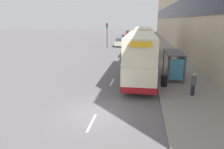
{
  "coord_description": "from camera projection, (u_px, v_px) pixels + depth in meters",
  "views": [
    {
      "loc": [
        2.62,
        -10.84,
        5.53
      ],
      "look_at": [
        -1.87,
        18.82,
        -2.72
      ],
      "focal_mm": 32.0,
      "sensor_mm": 36.0,
      "label": 1
    }
  ],
  "objects": [
    {
      "name": "lane_mark_3",
      "position": [
        126.0,
        54.0,
        32.92
      ],
      "size": [
        0.12,
        2.0,
        0.01
      ],
      "color": "silver",
      "rests_on": "ground_plane"
    },
    {
      "name": "car_2",
      "position": [
        120.0,
        42.0,
        42.73
      ],
      "size": [
        2.09,
        4.37,
        1.73
      ],
      "rotation": [
        0.0,
        0.0,
        3.14
      ],
      "color": "#B7B799",
      "rests_on": "ground_plane"
    },
    {
      "name": "lane_mark_2",
      "position": [
        121.0,
        64.0,
        25.64
      ],
      "size": [
        0.12,
        2.0,
        0.01
      ],
      "color": "silver",
      "rests_on": "ground_plane"
    },
    {
      "name": "terrace_facade",
      "position": [
        179.0,
        7.0,
        45.17
      ],
      "size": [
        3.1,
        93.0,
        16.59
      ],
      "color": "#C6B793",
      "rests_on": "ground_plane"
    },
    {
      "name": "car_0",
      "position": [
        125.0,
        38.0,
        52.69
      ],
      "size": [
        1.97,
        4.44,
        1.74
      ],
      "rotation": [
        0.0,
        0.0,
        3.14
      ],
      "color": "maroon",
      "rests_on": "ground_plane"
    },
    {
      "name": "pedestrian_at_shelter",
      "position": [
        193.0,
        84.0,
        14.54
      ],
      "size": [
        0.33,
        0.33,
        1.68
      ],
      "color": "#23232D",
      "rests_on": "ground_plane"
    },
    {
      "name": "lane_mark_4",
      "position": [
        129.0,
        48.0,
        40.2
      ],
      "size": [
        0.12,
        2.0,
        0.01
      ],
      "color": "silver",
      "rests_on": "ground_plane"
    },
    {
      "name": "car_3",
      "position": [
        128.0,
        33.0,
        71.38
      ],
      "size": [
        1.92,
        4.37,
        1.8
      ],
      "rotation": [
        0.0,
        0.0,
        3.14
      ],
      "color": "maroon",
      "rests_on": "ground_plane"
    },
    {
      "name": "pedestrian_1",
      "position": [
        169.0,
        62.0,
        22.2
      ],
      "size": [
        0.32,
        0.32,
        1.63
      ],
      "color": "#23232D",
      "rests_on": "ground_plane"
    },
    {
      "name": "double_decker_bus_ahead",
      "position": [
        143.0,
        41.0,
        31.9
      ],
      "size": [
        2.85,
        11.1,
        4.3
      ],
      "color": "beige",
      "rests_on": "ground_plane"
    },
    {
      "name": "lane_mark_0",
      "position": [
        92.0,
        123.0,
        11.09
      ],
      "size": [
        0.12,
        2.0,
        0.01
      ],
      "color": "silver",
      "rests_on": "ground_plane"
    },
    {
      "name": "litter_bin",
      "position": [
        164.0,
        80.0,
        16.62
      ],
      "size": [
        0.55,
        0.55,
        1.05
      ],
      "color": "black",
      "rests_on": "ground_plane"
    },
    {
      "name": "car_1",
      "position": [
        142.0,
        36.0,
        57.93
      ],
      "size": [
        2.06,
        4.51,
        1.83
      ],
      "color": "#4C5156",
      "rests_on": "ground_plane"
    },
    {
      "name": "ground_plane",
      "position": [
        96.0,
        113.0,
        12.18
      ],
      "size": [
        220.0,
        220.0,
        0.0
      ],
      "primitive_type": "plane",
      "color": "#5B595B"
    },
    {
      "name": "traffic_light_far_kerb",
      "position": [
        107.0,
        31.0,
        39.5
      ],
      "size": [
        0.3,
        0.32,
        4.96
      ],
      "color": "black",
      "rests_on": "ground_plane"
    },
    {
      "name": "double_decker_bus_near",
      "position": [
        140.0,
        55.0,
        18.92
      ],
      "size": [
        2.85,
        11.33,
        4.3
      ],
      "color": "beige",
      "rests_on": "ground_plane"
    },
    {
      "name": "lane_mark_5",
      "position": [
        131.0,
        44.0,
        47.47
      ],
      "size": [
        0.12,
        2.0,
        0.01
      ],
      "color": "silver",
      "rests_on": "ground_plane"
    },
    {
      "name": "pavement",
      "position": [
        159.0,
        43.0,
        47.93
      ],
      "size": [
        5.0,
        93.0,
        0.14
      ],
      "color": "gray",
      "rests_on": "ground_plane"
    },
    {
      "name": "bus_shelter",
      "position": [
        176.0,
        61.0,
        18.49
      ],
      "size": [
        1.6,
        4.2,
        2.48
      ],
      "color": "#4C4C51",
      "rests_on": "ground_plane"
    },
    {
      "name": "lane_mark_1",
      "position": [
        112.0,
        82.0,
        18.37
      ],
      "size": [
        0.12,
        2.0,
        0.01
      ],
      "color": "silver",
      "rests_on": "ground_plane"
    }
  ]
}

